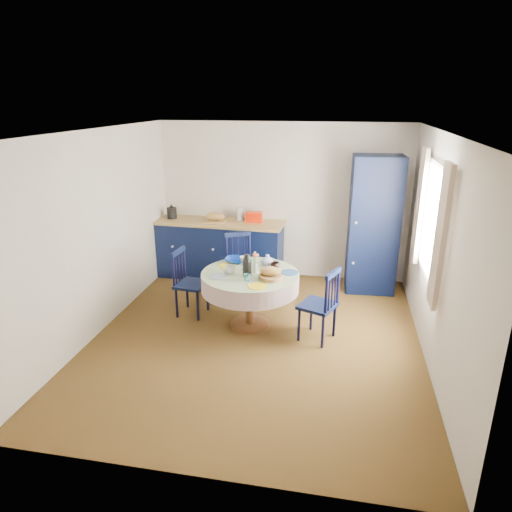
{
  "coord_description": "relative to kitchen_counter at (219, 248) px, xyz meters",
  "views": [
    {
      "loc": [
        0.94,
        -4.95,
        2.85
      ],
      "look_at": [
        -0.04,
        0.2,
        1.02
      ],
      "focal_mm": 32.0,
      "sensor_mm": 36.0,
      "label": 1
    }
  ],
  "objects": [
    {
      "name": "wall_right",
      "position": [
        3.0,
        -1.96,
        0.76
      ],
      "size": [
        0.02,
        4.5,
        2.5
      ],
      "primitive_type": "cube",
      "color": "silver",
      "rests_on": "floor"
    },
    {
      "name": "wall_left",
      "position": [
        -1.0,
        -1.96,
        0.76
      ],
      "size": [
        0.02,
        4.5,
        2.5
      ],
      "primitive_type": "cube",
      "color": "silver",
      "rests_on": "floor"
    },
    {
      "name": "chair_far",
      "position": [
        0.55,
        -0.79,
        0.01
      ],
      "size": [
        0.58,
        0.58,
        0.98
      ],
      "rotation": [
        0.0,
        0.0,
        0.51
      ],
      "color": "black",
      "rests_on": "floor"
    },
    {
      "name": "mug_d",
      "position": [
        0.72,
        -1.35,
        0.31
      ],
      "size": [
        0.11,
        0.11,
        0.1
      ],
      "primitive_type": "imported",
      "color": "silver",
      "rests_on": "dining_table"
    },
    {
      "name": "kitchen_counter",
      "position": [
        0.0,
        0.0,
        0.0
      ],
      "size": [
        2.15,
        0.74,
        1.19
      ],
      "rotation": [
        0.0,
        0.0,
        -0.03
      ],
      "color": "black",
      "rests_on": "floor"
    },
    {
      "name": "dining_table",
      "position": [
        0.87,
        -1.66,
        0.14
      ],
      "size": [
        1.24,
        1.24,
        1.03
      ],
      "color": "brown",
      "rests_on": "floor"
    },
    {
      "name": "chair_left",
      "position": [
        -0.03,
        -1.44,
        -0.02
      ],
      "size": [
        0.43,
        0.45,
        0.92
      ],
      "rotation": [
        0.0,
        0.0,
        1.46
      ],
      "color": "black",
      "rests_on": "floor"
    },
    {
      "name": "pantry_cabinet",
      "position": [
        2.44,
        -0.11,
        0.55
      ],
      "size": [
        0.75,
        0.56,
        2.07
      ],
      "rotation": [
        0.0,
        0.0,
        0.06
      ],
      "color": "black",
      "rests_on": "floor"
    },
    {
      "name": "window",
      "position": [
        2.95,
        -1.66,
        1.04
      ],
      "size": [
        0.1,
        1.74,
        1.45
      ],
      "color": "white",
      "rests_on": "wall_right"
    },
    {
      "name": "chair_right",
      "position": [
        1.77,
        -1.83,
        -0.02
      ],
      "size": [
        0.53,
        0.54,
        0.93
      ],
      "rotation": [
        0.0,
        0.0,
        -1.96
      ],
      "color": "black",
      "rests_on": "floor"
    },
    {
      "name": "ceiling",
      "position": [
        1.0,
        -1.96,
        2.01
      ],
      "size": [
        4.5,
        4.5,
        0.0
      ],
      "primitive_type": "plane",
      "rotation": [
        3.14,
        0.0,
        0.0
      ],
      "color": "white",
      "rests_on": "wall_back"
    },
    {
      "name": "cobalt_bowl",
      "position": [
        0.6,
        -1.33,
        0.29
      ],
      "size": [
        0.27,
        0.27,
        0.07
      ],
      "primitive_type": "imported",
      "color": "navy",
      "rests_on": "dining_table"
    },
    {
      "name": "floor",
      "position": [
        1.0,
        -1.96,
        -0.49
      ],
      "size": [
        4.5,
        4.5,
        0.0
      ],
      "primitive_type": "plane",
      "color": "black",
      "rests_on": "ground"
    },
    {
      "name": "wall_back",
      "position": [
        1.0,
        0.29,
        0.76
      ],
      "size": [
        4.0,
        0.02,
        2.5
      ],
      "primitive_type": "cube",
      "color": "silver",
      "rests_on": "floor"
    },
    {
      "name": "mug_c",
      "position": [
        1.16,
        -1.48,
        0.31
      ],
      "size": [
        0.12,
        0.12,
        0.1
      ],
      "primitive_type": "imported",
      "color": "black",
      "rests_on": "dining_table"
    },
    {
      "name": "mug_a",
      "position": [
        0.62,
        -1.71,
        0.31
      ],
      "size": [
        0.13,
        0.13,
        0.1
      ],
      "primitive_type": "imported",
      "color": "silver",
      "rests_on": "dining_table"
    },
    {
      "name": "mug_b",
      "position": [
        0.88,
        -1.92,
        0.3
      ],
      "size": [
        0.09,
        0.09,
        0.08
      ],
      "primitive_type": "imported",
      "color": "#2F626A",
      "rests_on": "dining_table"
    }
  ]
}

